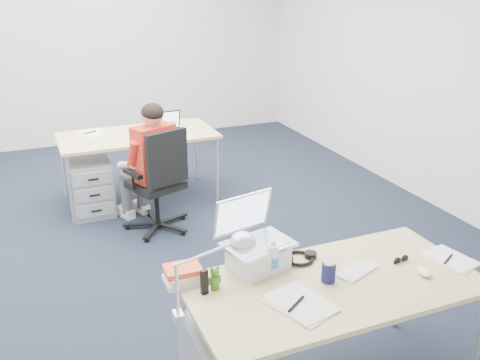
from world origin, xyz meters
name	(u,v)px	position (x,y,z in m)	size (l,w,h in m)	color
floor	(151,248)	(0.00, 0.00, 0.00)	(7.00, 7.00, 0.00)	black
room	(138,53)	(0.00, 0.00, 1.71)	(6.02, 7.02, 2.80)	silver
desk_near	(334,289)	(0.54, -2.10, 0.68)	(1.60, 0.80, 0.73)	tan
desk_far	(138,138)	(0.18, 1.15, 0.68)	(1.60, 0.80, 0.73)	tan
office_chair	(159,202)	(0.17, 0.35, 0.29)	(0.81, 0.81, 1.01)	black
seated_person	(147,165)	(0.12, 0.51, 0.61)	(0.54, 0.73, 1.21)	red
drawer_pedestal_far	(91,187)	(-0.36, 1.00, 0.28)	(0.40, 0.50, 0.55)	#979A9C
silver_laptop	(258,236)	(0.22, -1.80, 0.93)	(0.38, 0.30, 0.40)	silver
wireless_keyboard	(358,271)	(0.71, -2.06, 0.74)	(0.26, 0.11, 0.01)	white
computer_mouse	(424,272)	(1.03, -2.23, 0.75)	(0.06, 0.10, 0.04)	white
headphones	(299,257)	(0.47, -1.82, 0.75)	(0.23, 0.18, 0.04)	black
can_koozie	(329,271)	(0.51, -2.08, 0.79)	(0.08, 0.08, 0.13)	#161946
water_bottle	(273,258)	(0.27, -1.90, 0.83)	(0.06, 0.06, 0.21)	silver
bear_figurine	(215,278)	(-0.08, -1.91, 0.80)	(0.07, 0.05, 0.13)	#25681B
book_stack	(184,275)	(-0.21, -1.79, 0.78)	(0.21, 0.16, 0.09)	silver
cordless_phone	(204,282)	(-0.15, -1.94, 0.80)	(0.04, 0.02, 0.14)	black
papers_left	(300,305)	(0.26, -2.22, 0.74)	(0.23, 0.33, 0.01)	#EADF87
papers_right	(450,260)	(1.29, -2.16, 0.73)	(0.20, 0.28, 0.01)	#EADF87
sunglasses	(401,260)	(1.01, -2.06, 0.74)	(0.11, 0.05, 0.03)	black
desk_lamp	(203,278)	(-0.21, -2.12, 0.94)	(0.38, 0.14, 0.43)	silver
dark_laptop	(169,123)	(0.50, 1.05, 0.84)	(0.31, 0.30, 0.23)	black
far_cup	(173,125)	(0.58, 1.18, 0.78)	(0.07, 0.07, 0.10)	white
far_papers	(92,133)	(-0.25, 1.34, 0.73)	(0.22, 0.31, 0.01)	white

